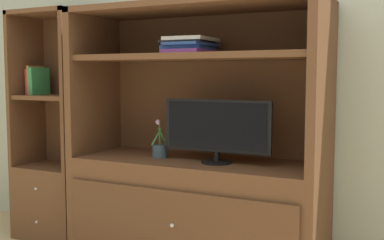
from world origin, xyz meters
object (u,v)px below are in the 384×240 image
(tv_monitor, at_px, (217,128))
(media_console, at_px, (196,183))
(bookshelf_tall, at_px, (55,164))
(upright_book_row, at_px, (37,81))
(magazine_stack, at_px, (190,46))
(potted_plant, at_px, (160,149))

(tv_monitor, bearing_deg, media_console, 162.88)
(media_console, xyz_separation_m, bookshelf_tall, (-1.13, 0.00, 0.02))
(bookshelf_tall, height_order, upright_book_row, bookshelf_tall)
(magazine_stack, bearing_deg, potted_plant, -173.64)
(tv_monitor, bearing_deg, magazine_stack, 168.02)
(tv_monitor, distance_m, bookshelf_tall, 1.33)
(potted_plant, bearing_deg, upright_book_row, 178.68)
(media_console, xyz_separation_m, potted_plant, (-0.24, -0.03, 0.20))
(potted_plant, distance_m, upright_book_row, 1.12)
(tv_monitor, height_order, bookshelf_tall, bookshelf_tall)
(potted_plant, xyz_separation_m, magazine_stack, (0.20, 0.02, 0.64))
(magazine_stack, relative_size, bookshelf_tall, 0.21)
(potted_plant, height_order, magazine_stack, magazine_stack)
(media_console, distance_m, bookshelf_tall, 1.13)
(tv_monitor, bearing_deg, upright_book_row, 178.32)
(potted_plant, bearing_deg, bookshelf_tall, 177.75)
(bookshelf_tall, bearing_deg, tv_monitor, -2.37)
(tv_monitor, height_order, upright_book_row, upright_book_row)
(magazine_stack, bearing_deg, tv_monitor, -11.98)
(potted_plant, bearing_deg, tv_monitor, -2.64)
(upright_book_row, bearing_deg, potted_plant, -1.32)
(magazine_stack, distance_m, upright_book_row, 1.26)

